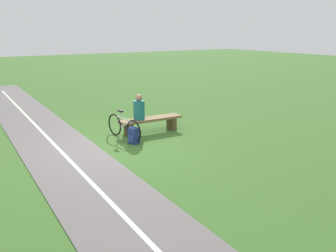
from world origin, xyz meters
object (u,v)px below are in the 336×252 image
at_px(person_seated, 139,109).
at_px(bicycle, 124,127).
at_px(backpack, 134,136).
at_px(bench, 151,122).

relative_size(person_seated, bicycle, 0.48).
height_order(person_seated, backpack, person_seated).
bearing_deg(bench, person_seated, -0.00).
height_order(bench, bicycle, bicycle).
distance_m(person_seated, backpack, 1.16).
bearing_deg(bicycle, bench, 92.26).
relative_size(bench, bicycle, 1.25).
bearing_deg(bicycle, person_seated, 100.13).
bearing_deg(backpack, bench, -142.54).
bearing_deg(bench, backpack, 39.25).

